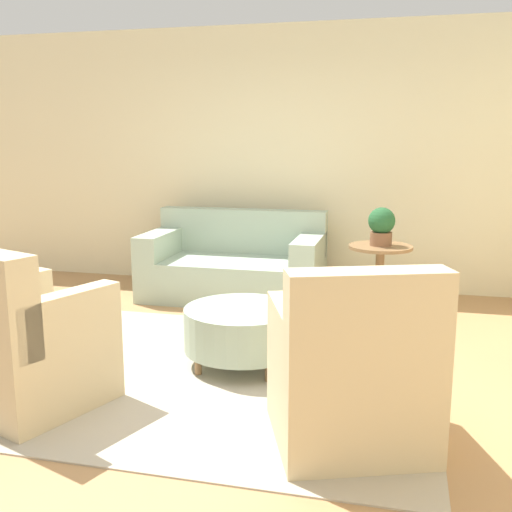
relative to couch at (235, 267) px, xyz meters
name	(u,v)px	position (x,y,z in m)	size (l,w,h in m)	color
ground_plane	(216,376)	(0.45, -2.09, -0.32)	(16.00, 16.00, 0.00)	#AD7F51
wall_back	(291,159)	(0.45, 0.68, 1.08)	(9.41, 0.12, 2.80)	beige
rug	(216,375)	(0.45, -2.09, -0.31)	(2.94, 2.54, 0.01)	#B2A893
couch	(235,267)	(0.00, 0.00, 0.00)	(1.80, 0.96, 0.88)	#9EB29E
armchair_left	(22,346)	(-0.54, -2.82, 0.07)	(1.01, 1.00, 1.00)	#C6B289
armchair_right	(353,377)	(1.44, -2.82, 0.07)	(1.01, 1.00, 1.00)	#C6B289
ottoman_table	(242,329)	(0.58, -1.86, -0.04)	(0.83, 0.83, 0.42)	#9EB29E
side_table	(380,267)	(1.48, -0.28, 0.13)	(0.59, 0.59, 0.65)	olive
potted_plant_on_side_table	(381,225)	(1.48, -0.28, 0.52)	(0.25, 0.25, 0.35)	brown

